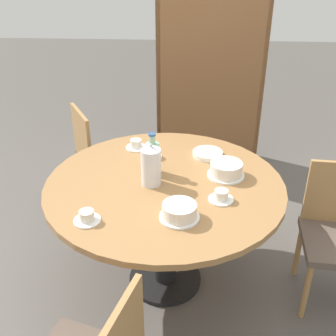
{
  "coord_description": "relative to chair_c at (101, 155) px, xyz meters",
  "views": [
    {
      "loc": [
        0.13,
        -2.04,
        1.99
      ],
      "look_at": [
        0.0,
        0.34,
        0.65
      ],
      "focal_mm": 45.0,
      "sensor_mm": 36.0,
      "label": 1
    }
  ],
  "objects": [
    {
      "name": "cup_c",
      "position": [
        0.2,
        -1.24,
        0.31
      ],
      "size": [
        0.14,
        0.14,
        0.06
      ],
      "color": "white",
      "rests_on": "dining_table"
    },
    {
      "name": "dining_table",
      "position": [
        0.56,
        -0.86,
        0.16
      ],
      "size": [
        1.36,
        1.36,
        0.75
      ],
      "color": "black",
      "rests_on": "ground_plane"
    },
    {
      "name": "water_bottle",
      "position": [
        0.48,
        -0.75,
        0.39
      ],
      "size": [
        0.08,
        0.08,
        0.25
      ],
      "color": "#99C6A3",
      "rests_on": "dining_table"
    },
    {
      "name": "chair_c",
      "position": [
        0.0,
        0.0,
        0.0
      ],
      "size": [
        0.57,
        0.57,
        0.85
      ],
      "rotation": [
        0.0,
        0.0,
        8.37
      ],
      "color": "#A87A47",
      "rests_on": "ground_plane"
    },
    {
      "name": "cake_second",
      "position": [
        0.65,
        -1.19,
        0.32
      ],
      "size": [
        0.2,
        0.2,
        0.08
      ],
      "color": "white",
      "rests_on": "dining_table"
    },
    {
      "name": "cup_d",
      "position": [
        0.34,
        -0.43,
        0.31
      ],
      "size": [
        0.14,
        0.14,
        0.06
      ],
      "color": "white",
      "rests_on": "dining_table"
    },
    {
      "name": "plate_stack",
      "position": [
        0.81,
        -0.51,
        0.3
      ],
      "size": [
        0.19,
        0.19,
        0.03
      ],
      "color": "white",
      "rests_on": "dining_table"
    },
    {
      "name": "ground_plane",
      "position": [
        0.56,
        -0.86,
        -0.46
      ],
      "size": [
        14.0,
        14.0,
        0.0
      ],
      "primitive_type": "plane",
      "color": "#56514C"
    },
    {
      "name": "cake_main",
      "position": [
        0.91,
        -0.76,
        0.33
      ],
      "size": [
        0.22,
        0.22,
        0.09
      ],
      "color": "white",
      "rests_on": "dining_table"
    },
    {
      "name": "coffee_pot",
      "position": [
        0.48,
        -0.87,
        0.4
      ],
      "size": [
        0.11,
        0.11,
        0.25
      ],
      "color": "silver",
      "rests_on": "dining_table"
    },
    {
      "name": "bookshelf",
      "position": [
        0.86,
        0.81,
        0.35
      ],
      "size": [
        0.95,
        0.28,
        1.66
      ],
      "rotation": [
        0.0,
        0.0,
        3.14
      ],
      "color": "brown",
      "rests_on": "ground_plane"
    },
    {
      "name": "cup_a",
      "position": [
        0.87,
        -1.02,
        0.31
      ],
      "size": [
        0.14,
        0.14,
        0.06
      ],
      "color": "white",
      "rests_on": "dining_table"
    },
    {
      "name": "cup_b",
      "position": [
        0.45,
        -0.55,
        0.31
      ],
      "size": [
        0.14,
        0.14,
        0.06
      ],
      "color": "white",
      "rests_on": "dining_table"
    }
  ]
}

